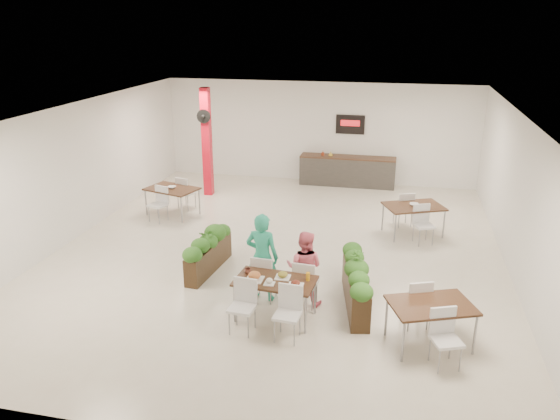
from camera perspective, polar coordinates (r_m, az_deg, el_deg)
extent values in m
plane|color=beige|center=(12.55, -0.24, -4.41)|extent=(12.00, 12.00, 0.00)
cube|color=white|center=(17.72, 4.07, 8.10)|extent=(10.00, 0.10, 3.20)
cube|color=white|center=(6.74, -11.82, -12.07)|extent=(10.00, 0.10, 3.20)
cube|color=white|center=(13.93, -20.79, 3.72)|extent=(0.10, 12.00, 3.20)
cube|color=white|center=(11.97, 23.79, 0.87)|extent=(0.10, 12.00, 3.20)
cube|color=white|center=(11.63, -0.26, 10.16)|extent=(10.00, 12.00, 0.04)
cube|color=red|center=(16.35, -7.64, 7.01)|extent=(0.25, 0.25, 3.20)
cylinder|color=black|center=(16.03, -7.99, 9.66)|extent=(0.40, 0.06, 0.40)
sphere|color=black|center=(16.00, -8.04, 9.64)|extent=(0.12, 0.12, 0.12)
cube|color=#312E2B|center=(17.53, 7.05, 4.01)|extent=(3.00, 0.60, 0.90)
cube|color=#321A10|center=(17.41, 7.11, 5.50)|extent=(3.00, 0.62, 0.04)
cube|color=black|center=(17.51, 7.35, 8.85)|extent=(0.90, 0.04, 0.60)
cube|color=red|center=(17.47, 7.35, 8.99)|extent=(0.60, 0.02, 0.18)
imported|color=maroon|center=(17.47, 4.51, 6.03)|extent=(0.09, 0.09, 0.19)
imported|color=gold|center=(17.45, 5.32, 5.94)|extent=(0.13, 0.13, 0.17)
cube|color=#321A10|center=(9.62, -0.50, -7.42)|extent=(1.46, 0.91, 0.04)
cylinder|color=gray|center=(9.71, -4.77, -9.73)|extent=(0.04, 0.04, 0.71)
cylinder|color=gray|center=(9.36, 2.67, -10.89)|extent=(0.04, 0.04, 0.71)
cylinder|color=gray|center=(10.26, -3.35, -7.98)|extent=(0.04, 0.04, 0.71)
cylinder|color=gray|center=(9.93, 3.67, -8.98)|extent=(0.04, 0.04, 0.71)
cube|color=white|center=(10.36, -1.60, -7.07)|extent=(0.45, 0.45, 0.05)
cube|color=white|center=(10.09, -1.97, -6.26)|extent=(0.42, 0.07, 0.45)
cylinder|color=gray|center=(10.57, -0.41, -7.94)|extent=(0.02, 0.02, 0.43)
cylinder|color=gray|center=(10.66, -2.17, -7.69)|extent=(0.02, 0.02, 0.43)
cylinder|color=gray|center=(10.28, -0.99, -8.77)|extent=(0.02, 0.02, 0.43)
cylinder|color=gray|center=(10.38, -2.79, -8.50)|extent=(0.02, 0.02, 0.43)
cube|color=white|center=(10.16, 2.71, -7.66)|extent=(0.45, 0.45, 0.05)
cube|color=white|center=(9.88, 2.45, -6.85)|extent=(0.42, 0.07, 0.45)
cylinder|color=gray|center=(10.38, 3.85, -8.53)|extent=(0.02, 0.02, 0.43)
cylinder|color=gray|center=(10.45, 2.02, -8.28)|extent=(0.02, 0.02, 0.43)
cylinder|color=gray|center=(10.09, 3.39, -9.40)|extent=(0.02, 0.02, 0.43)
cylinder|color=gray|center=(10.16, 1.51, -9.14)|extent=(0.02, 0.02, 0.43)
cube|color=white|center=(9.37, -4.00, -10.19)|extent=(0.45, 0.45, 0.05)
cube|color=white|center=(9.41, -3.61, -8.32)|extent=(0.42, 0.07, 0.45)
cylinder|color=gray|center=(9.41, -5.33, -11.75)|extent=(0.02, 0.02, 0.43)
cylinder|color=gray|center=(9.30, -3.34, -12.11)|extent=(0.02, 0.02, 0.43)
cylinder|color=gray|center=(9.68, -4.55, -10.77)|extent=(0.02, 0.02, 0.43)
cylinder|color=gray|center=(9.57, -2.62, -11.09)|extent=(0.02, 0.02, 0.43)
cube|color=white|center=(9.15, 0.78, -10.95)|extent=(0.45, 0.45, 0.05)
cube|color=white|center=(9.18, 1.12, -9.03)|extent=(0.42, 0.07, 0.45)
cylinder|color=gray|center=(9.17, -0.58, -12.57)|extent=(0.02, 0.02, 0.43)
cylinder|color=gray|center=(9.09, 1.51, -12.90)|extent=(0.02, 0.02, 0.43)
cylinder|color=gray|center=(9.45, 0.06, -11.53)|extent=(0.02, 0.02, 0.43)
cylinder|color=gray|center=(9.37, 2.09, -11.83)|extent=(0.02, 0.02, 0.43)
cube|color=white|center=(9.62, -2.68, -7.25)|extent=(0.32, 0.32, 0.01)
ellipsoid|color=#9F4427|center=(9.59, -2.69, -6.86)|extent=(0.22, 0.22, 0.13)
cube|color=white|center=(9.68, 0.29, -7.05)|extent=(0.28, 0.28, 0.01)
ellipsoid|color=orange|center=(9.65, 0.29, -6.72)|extent=(0.18, 0.18, 0.11)
cube|color=white|center=(9.40, 1.62, -7.91)|extent=(0.28, 0.28, 0.01)
ellipsoid|color=#44170D|center=(9.38, 1.62, -7.61)|extent=(0.16, 0.16, 0.10)
cube|color=white|center=(9.47, -1.12, -7.70)|extent=(0.19, 0.19, 0.01)
ellipsoid|color=white|center=(9.45, -1.13, -7.47)|extent=(0.12, 0.12, 0.07)
cylinder|color=orange|center=(9.57, 2.94, -6.96)|extent=(0.07, 0.07, 0.15)
imported|color=brown|center=(9.84, -3.40, -6.37)|extent=(0.12, 0.12, 0.10)
imported|color=#25A380|center=(10.22, -1.87, -4.94)|extent=(0.66, 0.46, 1.72)
imported|color=#F66D84|center=(10.12, 2.55, -6.07)|extent=(0.74, 0.60, 1.44)
cube|color=black|center=(11.65, -7.44, -4.98)|extent=(0.46, 1.77, 0.58)
ellipsoid|color=#204E16|center=(10.89, -9.16, -4.49)|extent=(0.40, 0.40, 0.32)
ellipsoid|color=#204E16|center=(11.19, -8.32, -3.79)|extent=(0.40, 0.40, 0.32)
ellipsoid|color=#204E16|center=(11.48, -7.53, -3.12)|extent=(0.40, 0.40, 0.32)
ellipsoid|color=#204E16|center=(11.79, -6.78, -2.48)|extent=(0.40, 0.40, 0.32)
ellipsoid|color=#204E16|center=(12.09, -6.06, -1.87)|extent=(0.40, 0.40, 0.32)
imported|color=#204E16|center=(11.46, -7.54, -2.80)|extent=(0.34, 0.30, 0.38)
cube|color=black|center=(10.30, 7.90, -8.19)|extent=(0.69, 2.02, 0.67)
ellipsoid|color=#204E16|center=(9.34, 8.53, -8.14)|extent=(0.40, 0.40, 0.32)
ellipsoid|color=#204E16|center=(9.72, 8.26, -6.98)|extent=(0.40, 0.40, 0.32)
ellipsoid|color=#204E16|center=(10.09, 8.01, -5.91)|extent=(0.40, 0.40, 0.32)
ellipsoid|color=#204E16|center=(10.48, 7.78, -4.92)|extent=(0.40, 0.40, 0.32)
ellipsoid|color=#204E16|center=(10.86, 7.57, -4.00)|extent=(0.40, 0.40, 0.32)
imported|color=#204E16|center=(10.05, 8.04, -5.42)|extent=(0.24, 0.24, 0.43)
cube|color=#321A10|center=(14.96, -11.23, 2.18)|extent=(1.53, 1.23, 0.04)
cylinder|color=gray|center=(15.18, -13.83, 0.76)|extent=(0.04, 0.04, 0.71)
cylinder|color=gray|center=(14.42, -10.25, 0.02)|extent=(0.04, 0.04, 0.71)
cylinder|color=gray|center=(15.72, -11.96, 1.55)|extent=(0.04, 0.04, 0.71)
cylinder|color=gray|center=(14.99, -8.42, 0.88)|extent=(0.04, 0.04, 0.71)
cube|color=white|center=(15.48, -9.76, 1.78)|extent=(0.52, 0.52, 0.05)
cube|color=white|center=(15.26, -10.25, 2.48)|extent=(0.41, 0.16, 0.45)
cylinder|color=gray|center=(15.58, -8.83, 1.03)|extent=(0.02, 0.02, 0.43)
cylinder|color=gray|center=(15.78, -9.81, 1.22)|extent=(0.02, 0.02, 0.43)
cylinder|color=gray|center=(15.32, -9.60, 0.68)|extent=(0.02, 0.02, 0.43)
cylinder|color=gray|center=(15.53, -10.59, 0.87)|extent=(0.02, 0.02, 0.43)
cube|color=white|center=(14.61, -12.66, 0.51)|extent=(0.52, 0.52, 0.05)
cube|color=white|center=(14.67, -12.24, 1.64)|extent=(0.41, 0.16, 0.45)
cylinder|color=gray|center=(14.68, -13.52, -0.45)|extent=(0.02, 0.02, 0.43)
cylinder|color=gray|center=(14.46, -12.52, -0.67)|extent=(0.02, 0.02, 0.43)
cylinder|color=gray|center=(14.92, -12.66, -0.06)|extent=(0.02, 0.02, 0.43)
cylinder|color=gray|center=(14.70, -11.66, -0.27)|extent=(0.02, 0.02, 0.43)
imported|color=white|center=(14.94, -11.25, 2.35)|extent=(0.22, 0.22, 0.05)
cube|color=#321A10|center=(13.70, 13.82, 0.38)|extent=(1.63, 1.39, 0.04)
cylinder|color=gray|center=(13.24, 11.94, -1.88)|extent=(0.04, 0.04, 0.71)
cylinder|color=gray|center=(13.77, 16.75, -1.46)|extent=(0.04, 0.04, 0.71)
cylinder|color=gray|center=(13.93, 10.68, -0.72)|extent=(0.04, 0.04, 0.71)
cylinder|color=gray|center=(14.43, 15.31, -0.36)|extent=(0.04, 0.04, 0.71)
cube|color=white|center=(14.31, 12.74, 0.09)|extent=(0.55, 0.55, 0.05)
cube|color=white|center=(14.06, 13.12, 0.80)|extent=(0.40, 0.21, 0.45)
cylinder|color=gray|center=(14.60, 13.01, -0.52)|extent=(0.02, 0.02, 0.43)
cylinder|color=gray|center=(14.46, 11.78, -0.61)|extent=(0.02, 0.02, 0.43)
cylinder|color=gray|center=(14.31, 13.56, -0.97)|extent=(0.02, 0.02, 0.43)
cylinder|color=gray|center=(14.17, 12.31, -1.07)|extent=(0.02, 0.02, 0.43)
cube|color=white|center=(13.29, 14.79, -1.59)|extent=(0.55, 0.55, 0.05)
cube|color=white|center=(13.37, 14.54, -0.31)|extent=(0.40, 0.21, 0.45)
cylinder|color=gray|center=(13.16, 14.36, -2.86)|extent=(0.02, 0.02, 0.43)
cylinder|color=gray|center=(13.31, 15.68, -2.74)|extent=(0.02, 0.02, 0.43)
cylinder|color=gray|center=(13.45, 13.74, -2.33)|extent=(0.02, 0.02, 0.43)
cylinder|color=gray|center=(13.59, 15.05, -2.21)|extent=(0.02, 0.02, 0.43)
imported|color=white|center=(13.69, 13.83, 0.56)|extent=(0.22, 0.22, 0.05)
cube|color=#321A10|center=(9.19, 15.54, -9.56)|extent=(1.54, 1.30, 0.04)
cylinder|color=gray|center=(8.87, 12.74, -13.28)|extent=(0.04, 0.04, 0.71)
cylinder|color=gray|center=(9.34, 19.69, -12.18)|extent=(0.04, 0.04, 0.71)
cylinder|color=gray|center=(9.46, 11.05, -10.90)|extent=(0.04, 0.04, 0.71)
cylinder|color=gray|center=(9.91, 17.63, -10.02)|extent=(0.04, 0.04, 0.71)
cube|color=white|center=(9.80, 13.95, -9.36)|extent=(0.55, 0.55, 0.05)
cube|color=white|center=(9.53, 14.51, -8.57)|extent=(0.40, 0.19, 0.45)
cylinder|color=gray|center=(10.11, 14.37, -9.97)|extent=(0.02, 0.02, 0.43)
cylinder|color=gray|center=(9.99, 12.55, -10.20)|extent=(0.02, 0.02, 0.43)
cylinder|color=gray|center=(9.84, 15.15, -10.90)|extent=(0.02, 0.02, 0.43)
cylinder|color=gray|center=(9.72, 13.29, -11.16)|extent=(0.02, 0.02, 0.43)
cube|color=white|center=(8.87, 16.99, -12.95)|extent=(0.55, 0.55, 0.05)
cube|color=white|center=(8.89, 16.62, -10.96)|extent=(0.40, 0.19, 0.45)
cylinder|color=gray|center=(8.80, 16.29, -14.98)|extent=(0.02, 0.02, 0.43)
cylinder|color=gray|center=(8.94, 18.33, -14.61)|extent=(0.02, 0.02, 0.43)
cylinder|color=gray|center=(9.06, 15.37, -13.82)|extent=(0.02, 0.02, 0.43)
cylinder|color=gray|center=(9.19, 17.36, -13.49)|extent=(0.02, 0.02, 0.43)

